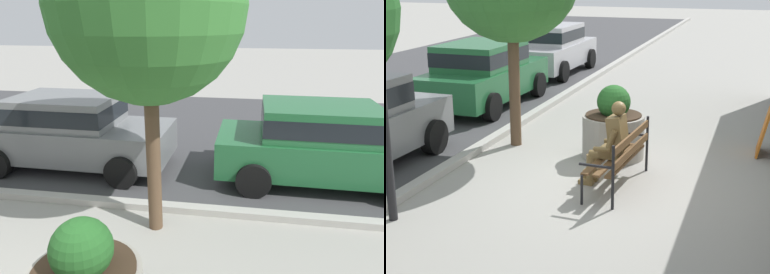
# 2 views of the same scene
# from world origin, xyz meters

# --- Properties ---
(street_surface) EXTENTS (60.00, 9.00, 0.01)m
(street_surface) POSITION_xyz_m (0.00, 7.50, 0.00)
(street_surface) COLOR #424244
(street_surface) RESTS_ON ground
(curb_stone) EXTENTS (60.00, 0.20, 0.12)m
(curb_stone) POSITION_xyz_m (0.00, 2.90, 0.06)
(curb_stone) COLOR #B2AFA8
(curb_stone) RESTS_ON ground
(street_tree_down_street) EXTENTS (2.53, 2.53, 4.49)m
(street_tree_down_street) POSITION_xyz_m (1.43, 2.39, 3.22)
(street_tree_down_street) COLOR brown
(street_tree_down_street) RESTS_ON ground
(parked_car_grey) EXTENTS (4.12, 1.97, 1.56)m
(parked_car_grey) POSITION_xyz_m (-0.93, 4.46, 0.84)
(parked_car_grey) COLOR slate
(parked_car_grey) RESTS_ON ground
(parked_car_green) EXTENTS (4.12, 1.97, 1.56)m
(parked_car_green) POSITION_xyz_m (4.21, 4.46, 0.84)
(parked_car_green) COLOR #236638
(parked_car_green) RESTS_ON ground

